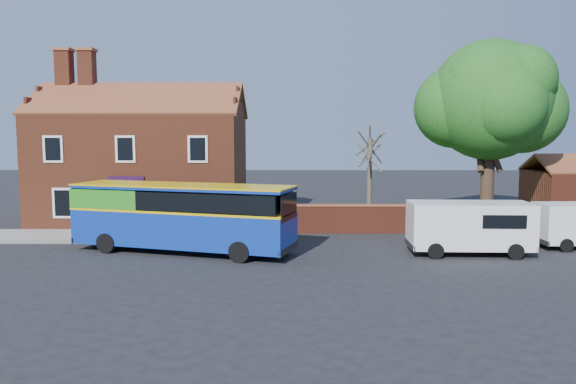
{
  "coord_description": "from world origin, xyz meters",
  "views": [
    {
      "loc": [
        2.17,
        -23.44,
        5.48
      ],
      "look_at": [
        1.99,
        5.0,
        2.49
      ],
      "focal_mm": 35.0,
      "sensor_mm": 36.0,
      "label": 1
    }
  ],
  "objects": [
    {
      "name": "shop_building",
      "position": [
        -7.02,
        11.5,
        3.41
      ],
      "size": [
        12.3,
        8.13,
        10.5
      ],
      "color": "brown",
      "rests_on": "ground"
    },
    {
      "name": "bare_tree",
      "position": [
        6.96,
        10.87,
        2.89
      ],
      "size": [
        2.11,
        2.52,
        5.64
      ],
      "color": "#4C4238",
      "rests_on": "ground"
    },
    {
      "name": "large_tree",
      "position": [
        14.06,
        10.49,
        7.19
      ],
      "size": [
        9.01,
        7.13,
        10.99
      ],
      "color": "black",
      "rests_on": "ground"
    },
    {
      "name": "kerb",
      "position": [
        -7.0,
        4.0,
        0.07
      ],
      "size": [
        18.0,
        0.15,
        0.14
      ],
      "primitive_type": "cube",
      "color": "slate",
      "rests_on": "ground"
    },
    {
      "name": "grass_strip",
      "position": [
        13.0,
        13.0,
        0.02
      ],
      "size": [
        26.0,
        12.0,
        0.04
      ],
      "primitive_type": "cube",
      "color": "#426B28",
      "rests_on": "ground"
    },
    {
      "name": "ground",
      "position": [
        0.0,
        0.0,
        0.0
      ],
      "size": [
        120.0,
        120.0,
        0.0
      ],
      "primitive_type": "plane",
      "color": "black",
      "rests_on": "ground"
    },
    {
      "name": "van_near",
      "position": [
        10.24,
        1.64,
        1.33
      ],
      "size": [
        5.46,
        2.38,
        2.37
      ],
      "rotation": [
        0.0,
        0.0,
        -0.03
      ],
      "color": "white",
      "rests_on": "ground"
    },
    {
      "name": "pavement",
      "position": [
        -7.0,
        5.75,
        0.06
      ],
      "size": [
        18.0,
        3.5,
        0.12
      ],
      "primitive_type": "cube",
      "color": "gray",
      "rests_on": "ground"
    },
    {
      "name": "boundary_wall",
      "position": [
        13.0,
        7.0,
        0.81
      ],
      "size": [
        22.0,
        0.38,
        1.6
      ],
      "color": "maroon",
      "rests_on": "ground"
    },
    {
      "name": "bus",
      "position": [
        -3.14,
        2.1,
        1.78
      ],
      "size": [
        10.61,
        5.48,
        3.14
      ],
      "rotation": [
        0.0,
        0.0,
        -0.29
      ],
      "color": "#0E309C",
      "rests_on": "ground"
    }
  ]
}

